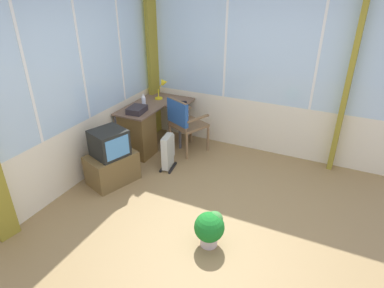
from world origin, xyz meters
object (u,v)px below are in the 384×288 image
Objects in this scene: tv_remote at (182,102)px; paper_tray at (137,110)px; spray_bottle at (144,101)px; wooden_armchair at (183,119)px; tv_on_stand at (111,159)px; space_heater at (168,151)px; potted_plant at (210,227)px; desk at (139,131)px; desk_lamp at (163,86)px.

tv_remote is 0.50× the size of paper_tray.
spray_bottle is 0.25m from paper_tray.
wooden_armchair is 1.30m from tv_on_stand.
paper_tray is at bearing 77.10° from space_heater.
potted_plant is at bearing -107.99° from tv_on_stand.
wooden_armchair is at bearing 34.80° from potted_plant.
wooden_armchair reaches higher than desk.
space_heater is 1.32× the size of potted_plant.
spray_bottle reaches higher than paper_tray.
spray_bottle is at bearing 102.76° from wooden_armchair.
wooden_armchair is 2.13m from potted_plant.
wooden_armchair is 1.17× the size of tv_on_stand.
tv_on_stand is at bearing 135.73° from tv_remote.
tv_on_stand is at bearing 72.01° from potted_plant.
space_heater is (-0.89, -0.57, -0.67)m from desk_lamp.
tv_remote reaches higher than potted_plant.
potted_plant is (-1.59, -1.81, -0.60)m from spray_bottle.
desk_lamp is at bearing 55.96° from wooden_armchair.
spray_bottle is 0.93m from space_heater.
tv_remote is (-0.07, -0.39, -0.20)m from desk_lamp.
wooden_armchair is at bearing -62.16° from desk.
potted_plant is (-0.55, -1.69, -0.11)m from tv_on_stand.
potted_plant is at bearing -177.48° from tv_remote.
paper_tray is 0.91m from tv_on_stand.
paper_tray is 0.57× the size of space_heater.
tv_on_stand reaches higher than tv_remote.
spray_bottle is (-0.43, 0.45, 0.09)m from tv_remote.
desk_lamp is 0.52m from spray_bottle.
potted_plant is at bearing -127.13° from paper_tray.
spray_bottle is at bearing 58.90° from space_heater.
spray_bottle is at bearing 6.34° from tv_on_stand.
spray_bottle is at bearing 172.63° from desk_lamp.
tv_remote is 0.69× the size of spray_bottle.
tv_remote is 0.37m from wooden_armchair.
desk_lamp is 1.53× the size of spray_bottle.
desk is 4.00× the size of paper_tray.
desk_lamp is 2.82m from potted_plant.
desk is 0.48m from spray_bottle.
space_heater is (0.66, -0.52, -0.08)m from tv_on_stand.
tv_remote is at bearing 28.01° from wooden_armchair.
paper_tray is at bearing 116.86° from tv_remote.
paper_tray reaches higher than tv_remote.
desk is 3.63× the size of desk_lamp.
tv_on_stand reaches higher than space_heater.
wooden_armchair is 0.61m from space_heater.
space_heater is (-0.81, -0.18, -0.47)m from tv_remote.
wooden_armchair reaches higher than paper_tray.
wooden_armchair reaches higher than potted_plant.
tv_on_stand is at bearing -178.14° from desk_lamp.
paper_tray reaches higher than desk.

